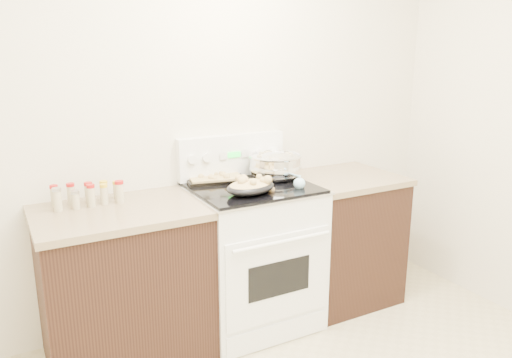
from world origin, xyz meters
TOP-DOWN VIEW (x-y plane):
  - room_shell at (0.00, 0.00)m, footprint 4.10×3.60m
  - counter_left at (-0.48, 1.43)m, footprint 0.93×0.67m
  - counter_right at (1.08, 1.43)m, footprint 0.73×0.67m
  - kitchen_range at (0.35, 1.42)m, footprint 0.78×0.73m
  - mixing_bowl at (0.57, 1.52)m, footprint 0.37×0.37m
  - roasting_pan at (0.26, 1.27)m, footprint 0.36×0.29m
  - baking_sheet at (0.20, 1.65)m, footprint 0.42×0.33m
  - wooden_spoon at (0.39, 1.29)m, footprint 0.04×0.25m
  - blue_ladle at (0.59, 1.25)m, footprint 0.12×0.26m
  - spice_jars at (-0.61, 1.58)m, footprint 0.39×0.15m

SIDE VIEW (x-z plane):
  - counter_left at x=-0.48m, z-range 0.00..0.92m
  - counter_right at x=1.08m, z-range 0.00..0.92m
  - kitchen_range at x=0.35m, z-range -0.12..1.10m
  - wooden_spoon at x=0.39m, z-range 0.93..0.98m
  - baking_sheet at x=0.20m, z-range 0.93..0.99m
  - blue_ladle at x=0.59m, z-range 0.93..1.02m
  - spice_jars at x=-0.61m, z-range 0.92..1.05m
  - roasting_pan at x=0.26m, z-range 0.93..1.05m
  - mixing_bowl at x=0.57m, z-range 0.92..1.13m
  - room_shell at x=0.00m, z-range 0.33..3.08m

